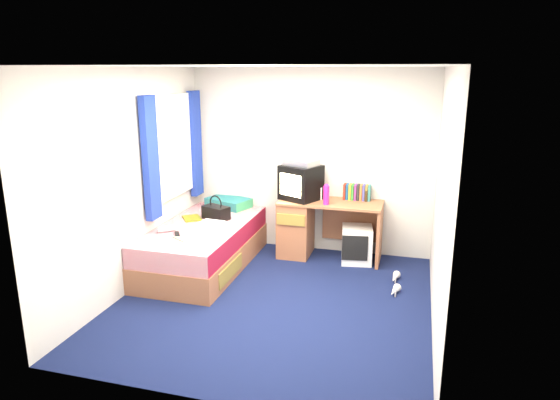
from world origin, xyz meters
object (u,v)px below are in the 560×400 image
(handbag, at_px, (216,212))
(water_bottle, at_px, (166,229))
(vcr, at_px, (301,162))
(colour_swatch_fan, at_px, (180,239))
(storage_cube, at_px, (357,244))
(pink_water_bottle, at_px, (326,195))
(towel, at_px, (211,226))
(pillow, at_px, (229,203))
(white_heels, at_px, (395,284))
(desk, at_px, (309,225))
(picture_frame, at_px, (368,195))
(aerosol_can, at_px, (320,194))
(crt_tv, at_px, (301,182))
(remote_control, at_px, (177,234))
(bed, at_px, (204,246))
(magazine, at_px, (192,218))

(handbag, xyz_separation_m, water_bottle, (-0.36, -0.63, -0.06))
(vcr, xyz_separation_m, colour_swatch_fan, (-1.07, -1.30, -0.68))
(storage_cube, distance_m, colour_swatch_fan, 2.22)
(pink_water_bottle, bearing_deg, handbag, -167.44)
(handbag, relative_size, towel, 1.40)
(pillow, relative_size, colour_swatch_fan, 2.58)
(pink_water_bottle, xyz_separation_m, white_heels, (0.90, -0.57, -0.83))
(water_bottle, bearing_deg, desk, 37.07)
(desk, bearing_deg, storage_cube, -7.05)
(handbag, bearing_deg, picture_frame, 40.62)
(vcr, xyz_separation_m, aerosol_can, (0.25, 0.04, -0.40))
(colour_swatch_fan, bearing_deg, pink_water_bottle, 38.17)
(crt_tv, distance_m, picture_frame, 0.87)
(aerosol_can, xyz_separation_m, remote_control, (-1.42, -1.21, -0.28))
(desk, distance_m, remote_control, 1.75)
(remote_control, height_order, white_heels, remote_control)
(towel, distance_m, colour_swatch_fan, 0.47)
(crt_tv, xyz_separation_m, handbag, (-0.98, -0.47, -0.34))
(desk, height_order, remote_control, desk)
(bed, distance_m, colour_swatch_fan, 0.63)
(desk, relative_size, picture_frame, 9.29)
(bed, height_order, aerosol_can, aerosol_can)
(crt_tv, height_order, vcr, vcr)
(bed, xyz_separation_m, pillow, (0.00, 0.84, 0.33))
(storage_cube, height_order, water_bottle, water_bottle)
(water_bottle, bearing_deg, vcr, 39.49)
(desk, bearing_deg, towel, -138.45)
(remote_control, bearing_deg, desk, 11.21)
(bed, xyz_separation_m, aerosol_can, (1.29, 0.78, 0.56))
(pillow, relative_size, towel, 2.10)
(desk, height_order, vcr, vcr)
(bed, distance_m, towel, 0.39)
(picture_frame, xyz_separation_m, white_heels, (0.43, -0.90, -0.78))
(picture_frame, relative_size, aerosol_can, 0.87)
(vcr, height_order, white_heels, vcr)
(pink_water_bottle, distance_m, handbag, 1.40)
(towel, bearing_deg, picture_frame, 31.12)
(picture_frame, relative_size, handbag, 0.37)
(pillow, distance_m, magazine, 0.69)
(colour_swatch_fan, bearing_deg, water_bottle, 143.52)
(desk, relative_size, storage_cube, 2.81)
(water_bottle, bearing_deg, handbag, 60.51)
(white_heels, bearing_deg, storage_cube, 127.70)
(desk, bearing_deg, vcr, 178.12)
(bed, relative_size, desk, 1.54)
(storage_cube, height_order, magazine, magazine)
(desk, height_order, towel, desk)
(pink_water_bottle, bearing_deg, vcr, 154.26)
(bed, bearing_deg, white_heels, -0.13)
(aerosol_can, xyz_separation_m, handbag, (-1.23, -0.51, -0.20))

